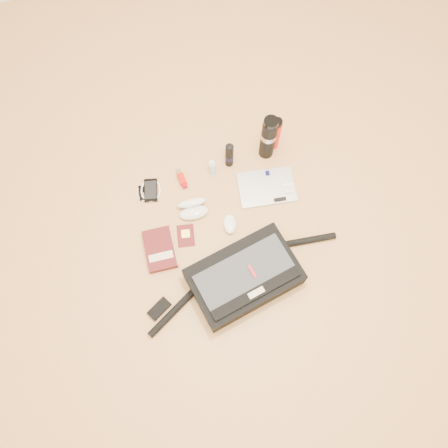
% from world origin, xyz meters
% --- Properties ---
extents(ground, '(4.00, 4.00, 0.00)m').
position_xyz_m(ground, '(0.00, 0.00, 0.00)').
color(ground, tan).
rests_on(ground, ground).
extents(messenger_bag, '(1.03, 0.37, 0.14)m').
position_xyz_m(messenger_bag, '(-0.06, -0.21, 0.06)').
color(messenger_bag, black).
rests_on(messenger_bag, ground).
extents(laptop, '(0.33, 0.26, 0.03)m').
position_xyz_m(laptop, '(0.25, 0.20, 0.01)').
color(laptop, silver).
rests_on(laptop, ground).
extents(book, '(0.17, 0.23, 0.04)m').
position_xyz_m(book, '(-0.38, 0.08, 0.02)').
color(book, '#4D1314').
rests_on(book, ground).
extents(passport, '(0.11, 0.14, 0.01)m').
position_xyz_m(passport, '(-0.24, 0.11, 0.00)').
color(passport, '#511015').
rests_on(passport, ground).
extents(mouse, '(0.09, 0.12, 0.03)m').
position_xyz_m(mouse, '(-0.01, 0.08, 0.02)').
color(mouse, white).
rests_on(mouse, ground).
extents(sunglasses_case, '(0.17, 0.15, 0.09)m').
position_xyz_m(sunglasses_case, '(-0.15, 0.22, 0.03)').
color(sunglasses_case, silver).
rests_on(sunglasses_case, ground).
extents(ipod, '(0.09, 0.09, 0.01)m').
position_xyz_m(ipod, '(-0.36, 0.41, 0.00)').
color(ipod, black).
rests_on(ipod, ground).
extents(phone, '(0.13, 0.15, 0.01)m').
position_xyz_m(phone, '(-0.32, 0.41, 0.01)').
color(phone, black).
rests_on(phone, ground).
extents(inhaler, '(0.03, 0.11, 0.03)m').
position_xyz_m(inhaler, '(-0.15, 0.41, 0.02)').
color(inhaler, '#B81508').
rests_on(inhaler, ground).
extents(spray_bottle, '(0.04, 0.04, 0.13)m').
position_xyz_m(spray_bottle, '(0.02, 0.39, 0.05)').
color(spray_bottle, '#AFD8F2').
rests_on(spray_bottle, ground).
extents(aerosol_can, '(0.05, 0.05, 0.18)m').
position_xyz_m(aerosol_can, '(0.12, 0.41, 0.09)').
color(aerosol_can, black).
rests_on(aerosol_can, ground).
extents(thermos_black, '(0.08, 0.08, 0.30)m').
position_xyz_m(thermos_black, '(0.33, 0.40, 0.15)').
color(thermos_black, black).
rests_on(thermos_black, ground).
extents(thermos_red, '(0.07, 0.07, 0.23)m').
position_xyz_m(thermos_red, '(0.38, 0.43, 0.11)').
color(thermos_red, red).
rests_on(thermos_red, ground).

